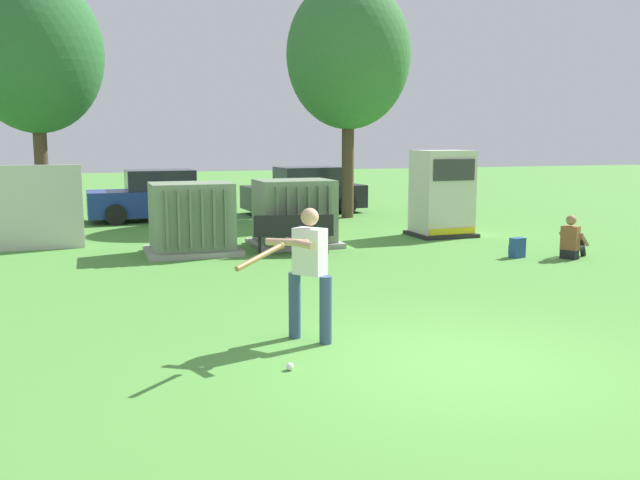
{
  "coord_description": "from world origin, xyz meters",
  "views": [
    {
      "loc": [
        -4.01,
        -6.68,
        2.61
      ],
      "look_at": [
        -0.55,
        3.5,
        1.0
      ],
      "focal_mm": 38.12,
      "sensor_mm": 36.0,
      "label": 1
    }
  ],
  "objects_px": {
    "transformer_west": "(192,219)",
    "seated_spectator": "(572,241)",
    "park_bench": "(294,231)",
    "parked_car_left_of_center": "(305,192)",
    "transformer_mid_west": "(294,214)",
    "batter": "(307,268)",
    "parked_car_leftmost": "(157,197)",
    "backpack": "(517,248)",
    "sports_ball": "(290,366)",
    "generator_enclosure": "(442,194)"
  },
  "relations": [
    {
      "from": "transformer_west",
      "to": "park_bench",
      "type": "bearing_deg",
      "value": -21.93
    },
    {
      "from": "sports_ball",
      "to": "parked_car_left_of_center",
      "type": "height_order",
      "value": "parked_car_left_of_center"
    },
    {
      "from": "sports_ball",
      "to": "parked_car_left_of_center",
      "type": "distance_m",
      "value": 16.51
    },
    {
      "from": "transformer_west",
      "to": "generator_enclosure",
      "type": "distance_m",
      "value": 6.83
    },
    {
      "from": "transformer_west",
      "to": "sports_ball",
      "type": "distance_m",
      "value": 8.38
    },
    {
      "from": "generator_enclosure",
      "to": "parked_car_left_of_center",
      "type": "xyz_separation_m",
      "value": [
        -1.77,
        6.63,
        -0.38
      ]
    },
    {
      "from": "sports_ball",
      "to": "park_bench",
      "type": "bearing_deg",
      "value": 73.12
    },
    {
      "from": "parked_car_leftmost",
      "to": "parked_car_left_of_center",
      "type": "height_order",
      "value": "same"
    },
    {
      "from": "transformer_mid_west",
      "to": "parked_car_left_of_center",
      "type": "relative_size",
      "value": 0.49
    },
    {
      "from": "transformer_west",
      "to": "backpack",
      "type": "distance_m",
      "value": 7.33
    },
    {
      "from": "generator_enclosure",
      "to": "backpack",
      "type": "relative_size",
      "value": 5.23
    },
    {
      "from": "park_bench",
      "to": "parked_car_left_of_center",
      "type": "relative_size",
      "value": 0.43
    },
    {
      "from": "park_bench",
      "to": "parked_car_left_of_center",
      "type": "distance_m",
      "value": 8.69
    },
    {
      "from": "parked_car_left_of_center",
      "to": "transformer_west",
      "type": "bearing_deg",
      "value": -124.41
    },
    {
      "from": "transformer_west",
      "to": "parked_car_left_of_center",
      "type": "height_order",
      "value": "same"
    },
    {
      "from": "sports_ball",
      "to": "seated_spectator",
      "type": "distance_m",
      "value": 9.4
    },
    {
      "from": "parked_car_leftmost",
      "to": "park_bench",
      "type": "bearing_deg",
      "value": -73.31
    },
    {
      "from": "seated_spectator",
      "to": "parked_car_leftmost",
      "type": "xyz_separation_m",
      "value": [
        -7.96,
        10.09,
        0.38
      ]
    },
    {
      "from": "transformer_mid_west",
      "to": "backpack",
      "type": "height_order",
      "value": "transformer_mid_west"
    },
    {
      "from": "sports_ball",
      "to": "seated_spectator",
      "type": "xyz_separation_m",
      "value": [
        7.93,
        5.04,
        0.33
      ]
    },
    {
      "from": "transformer_mid_west",
      "to": "batter",
      "type": "bearing_deg",
      "value": -105.42
    },
    {
      "from": "batter",
      "to": "seated_spectator",
      "type": "distance_m",
      "value": 8.46
    },
    {
      "from": "seated_spectator",
      "to": "backpack",
      "type": "bearing_deg",
      "value": 157.56
    },
    {
      "from": "park_bench",
      "to": "seated_spectator",
      "type": "bearing_deg",
      "value": -23.27
    },
    {
      "from": "batter",
      "to": "parked_car_left_of_center",
      "type": "xyz_separation_m",
      "value": [
        4.6,
        14.69,
        -0.22
      ]
    },
    {
      "from": "transformer_west",
      "to": "sports_ball",
      "type": "height_order",
      "value": "transformer_west"
    },
    {
      "from": "parked_car_left_of_center",
      "to": "park_bench",
      "type": "bearing_deg",
      "value": -109.23
    },
    {
      "from": "batter",
      "to": "seated_spectator",
      "type": "height_order",
      "value": "batter"
    },
    {
      "from": "park_bench",
      "to": "backpack",
      "type": "relative_size",
      "value": 4.19
    },
    {
      "from": "parked_car_leftmost",
      "to": "transformer_west",
      "type": "bearing_deg",
      "value": -88.86
    },
    {
      "from": "transformer_mid_west",
      "to": "park_bench",
      "type": "distance_m",
      "value": 1.28
    },
    {
      "from": "parked_car_left_of_center",
      "to": "seated_spectator",
      "type": "bearing_deg",
      "value": -75.24
    },
    {
      "from": "transformer_west",
      "to": "transformer_mid_west",
      "type": "xyz_separation_m",
      "value": [
        2.54,
        0.33,
        0.0
      ]
    },
    {
      "from": "park_bench",
      "to": "backpack",
      "type": "xyz_separation_m",
      "value": [
        4.57,
        -1.98,
        -0.32
      ]
    },
    {
      "from": "generator_enclosure",
      "to": "seated_spectator",
      "type": "distance_m",
      "value": 4.2
    },
    {
      "from": "transformer_mid_west",
      "to": "seated_spectator",
      "type": "height_order",
      "value": "transformer_mid_west"
    },
    {
      "from": "transformer_west",
      "to": "parked_car_leftmost",
      "type": "xyz_separation_m",
      "value": [
        -0.14,
        6.79,
        -0.04
      ]
    },
    {
      "from": "transformer_mid_west",
      "to": "parked_car_leftmost",
      "type": "xyz_separation_m",
      "value": [
        -2.67,
        6.46,
        -0.04
      ]
    },
    {
      "from": "batter",
      "to": "backpack",
      "type": "relative_size",
      "value": 3.95
    },
    {
      "from": "generator_enclosure",
      "to": "backpack",
      "type": "xyz_separation_m",
      "value": [
        -0.06,
        -3.55,
        -0.92
      ]
    },
    {
      "from": "park_bench",
      "to": "parked_car_leftmost",
      "type": "distance_m",
      "value": 8.0
    },
    {
      "from": "transformer_west",
      "to": "seated_spectator",
      "type": "height_order",
      "value": "transformer_west"
    },
    {
      "from": "transformer_mid_west",
      "to": "batter",
      "type": "xyz_separation_m",
      "value": [
        -2.12,
        -7.69,
        0.19
      ]
    },
    {
      "from": "park_bench",
      "to": "seated_spectator",
      "type": "xyz_separation_m",
      "value": [
        5.66,
        -2.43,
        -0.16
      ]
    },
    {
      "from": "transformer_west",
      "to": "generator_enclosure",
      "type": "bearing_deg",
      "value": 5.89
    },
    {
      "from": "seated_spectator",
      "to": "transformer_west",
      "type": "bearing_deg",
      "value": 157.1
    },
    {
      "from": "sports_ball",
      "to": "parked_car_left_of_center",
      "type": "xyz_separation_m",
      "value": [
        5.13,
        15.68,
        0.71
      ]
    },
    {
      "from": "batter",
      "to": "park_bench",
      "type": "bearing_deg",
      "value": 74.98
    },
    {
      "from": "park_bench",
      "to": "sports_ball",
      "type": "height_order",
      "value": "park_bench"
    },
    {
      "from": "transformer_mid_west",
      "to": "generator_enclosure",
      "type": "distance_m",
      "value": 4.28
    }
  ]
}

